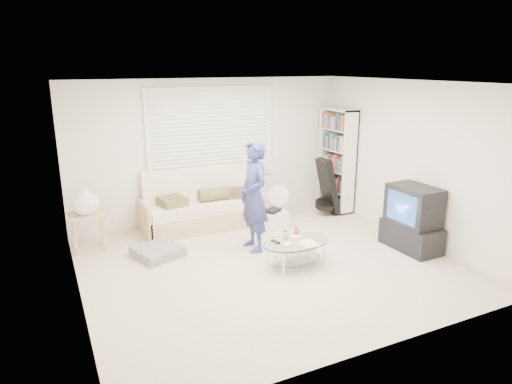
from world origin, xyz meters
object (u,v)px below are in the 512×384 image
bookshelf (337,160)px  tv_unit (412,219)px  coffee_table (296,246)px  futon_sofa (203,208)px

bookshelf → tv_unit: (-0.13, -2.16, -0.49)m
tv_unit → coffee_table: size_ratio=0.93×
bookshelf → coffee_table: bearing=-136.1°
tv_unit → coffee_table: bearing=173.4°
futon_sofa → tv_unit: bearing=-42.6°
futon_sofa → tv_unit: 3.43m
bookshelf → futon_sofa: bearing=176.5°
futon_sofa → bookshelf: size_ratio=1.07×
bookshelf → coffee_table: (-2.02, -1.94, -0.67)m
bookshelf → tv_unit: bookshelf is taller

